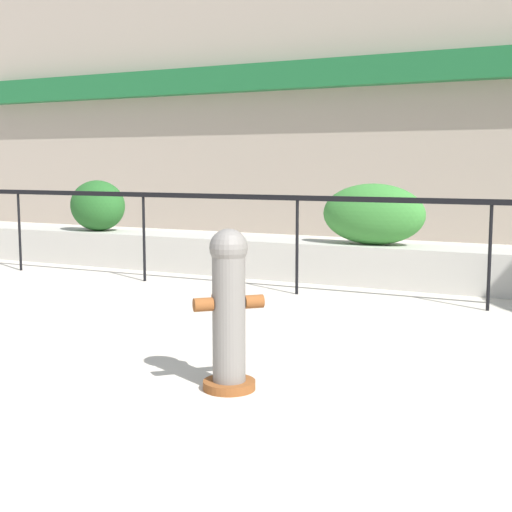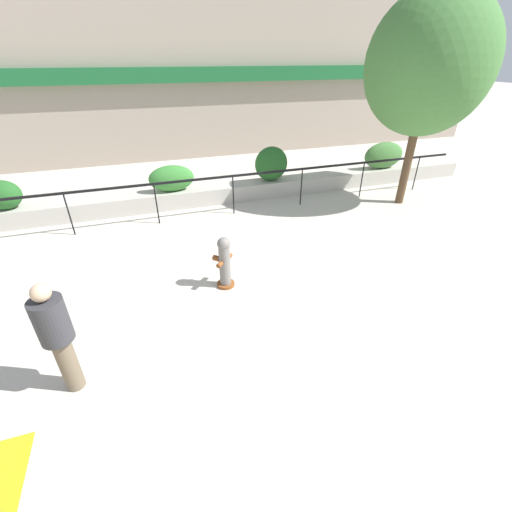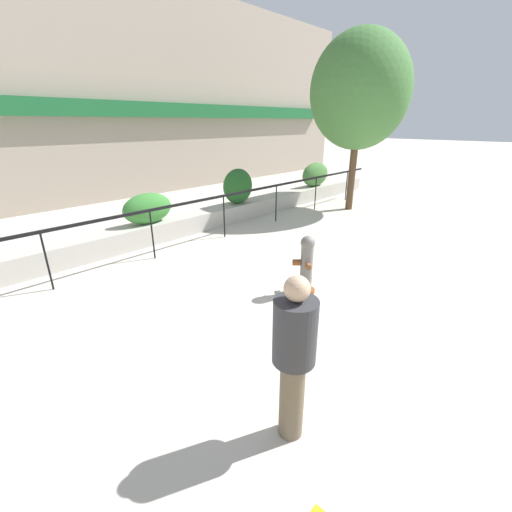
% 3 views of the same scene
% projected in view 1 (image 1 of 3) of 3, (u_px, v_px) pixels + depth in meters
% --- Properties ---
extents(planter_wall_low, '(18.00, 0.70, 0.50)m').
position_uv_depth(planter_wall_low, '(503.00, 272.00, 8.31)').
color(planter_wall_low, '#B7B2A8').
rests_on(planter_wall_low, ground).
extents(fence_railing_segment, '(15.00, 0.05, 1.15)m').
position_uv_depth(fence_railing_segment, '(492.00, 212.00, 7.23)').
color(fence_railing_segment, black).
rests_on(fence_railing_segment, ground).
extents(hedge_bush_0, '(0.90, 0.67, 0.77)m').
position_uv_depth(hedge_bush_0, '(98.00, 206.00, 10.83)').
color(hedge_bush_0, '#235B23').
rests_on(hedge_bush_0, planter_wall_low).
extents(hedge_bush_1, '(1.32, 0.59, 0.77)m').
position_uv_depth(hedge_bush_1, '(373.00, 214.00, 8.92)').
color(hedge_bush_1, '#387F33').
rests_on(hedge_bush_1, planter_wall_low).
extents(fire_hydrant, '(0.50, 0.50, 1.08)m').
position_uv_depth(fire_hydrant, '(229.00, 308.00, 4.70)').
color(fire_hydrant, brown).
rests_on(fire_hydrant, ground).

